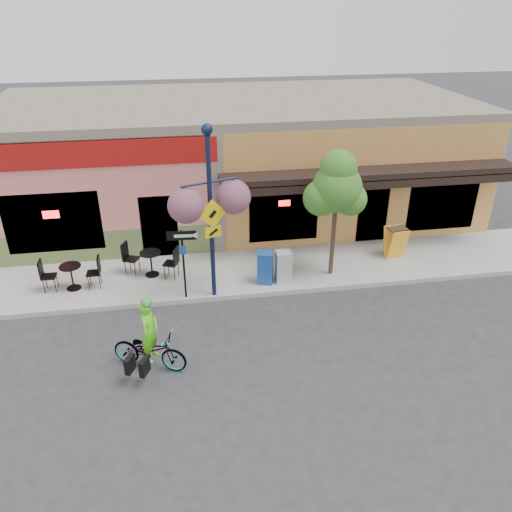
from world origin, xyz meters
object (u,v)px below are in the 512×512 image
Objects in this scene: one_way_sign at (184,265)px; newspaper_box_grey at (283,267)px; building at (234,157)px; bicycle at (150,350)px; newspaper_box_blue at (265,268)px; street_tree at (335,214)px; lamp_post at (211,216)px; cyclist_rider at (150,339)px.

newspaper_box_grey is at bearing 12.15° from one_way_sign.
building reaches higher than bicycle.
newspaper_box_blue is at bearing 179.78° from newspaper_box_grey.
street_tree is (2.15, 0.23, 1.51)m from newspaper_box_blue.
one_way_sign is 4.74m from street_tree.
newspaper_box_blue is at bearing -173.93° from street_tree.
building is at bearing 59.71° from lamp_post.
street_tree is at bearing -34.35° from cyclist_rider.
bicycle is 3.04m from one_way_sign.
newspaper_box_blue is (3.35, 3.24, -0.13)m from cyclist_rider.
newspaper_box_grey is at bearing 16.27° from newspaper_box_blue.
lamp_post is 2.61m from newspaper_box_blue.
lamp_post reaches higher than bicycle.
lamp_post is at bearing -148.52° from newspaper_box_blue.
one_way_sign is at bearing -108.55° from building.
building is 10.33m from bicycle.
building reaches higher than one_way_sign.
building is 9.74× the size of bicycle.
one_way_sign is 0.53× the size of street_tree.
lamp_post is 3.86m from street_tree.
street_tree reaches higher than cyclist_rider.
lamp_post is at bearing -102.11° from building.
newspaper_box_blue is (1.61, 0.44, -2.00)m from lamp_post.
one_way_sign is (-0.83, -0.00, -1.45)m from lamp_post.
building is 8.51× the size of one_way_sign.
street_tree is at bearing 22.16° from newspaper_box_blue.
cyclist_rider is 2.97m from one_way_sign.
one_way_sign is 2.09× the size of newspaper_box_blue.
street_tree is (5.50, 3.47, 1.38)m from cyclist_rider.
street_tree is (4.60, 0.67, 0.95)m from one_way_sign.
newspaper_box_grey is (2.17, 0.45, -2.02)m from lamp_post.
lamp_post is 2.35× the size of one_way_sign.
newspaper_box_grey is at bearing -171.89° from street_tree.
one_way_sign is at bearing 4.51° from bicycle.
newspaper_box_blue is (2.44, 0.44, -0.56)m from one_way_sign.
bicycle is 0.46× the size of street_tree.
building is 7.30m from one_way_sign.
cyclist_rider is 0.39× the size of street_tree.
cyclist_rider is 5.08m from newspaper_box_grey.
building is 3.62× the size of lamp_post.
newspaper_box_blue is (3.40, 3.24, 0.17)m from bicycle.
one_way_sign is 2.15× the size of newspaper_box_grey.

